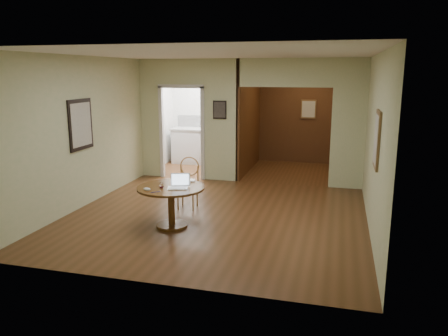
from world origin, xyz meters
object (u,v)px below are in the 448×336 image
(dining_table, at_px, (171,197))
(chair, at_px, (188,180))
(closed_laptop, at_px, (184,181))
(open_laptop, at_px, (179,184))

(dining_table, height_order, chair, chair)
(chair, xyz_separation_m, closed_laptop, (0.18, -0.73, 0.16))
(open_laptop, bearing_deg, chair, 84.10)
(dining_table, height_order, open_laptop, open_laptop)
(chair, height_order, closed_laptop, chair)
(closed_laptop, bearing_deg, chair, 87.88)
(dining_table, xyz_separation_m, closed_laptop, (0.10, 0.32, 0.19))
(open_laptop, bearing_deg, closed_laptop, 79.52)
(dining_table, distance_m, open_laptop, 0.27)
(chair, distance_m, closed_laptop, 0.77)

